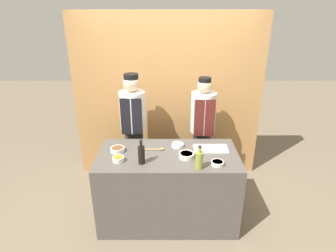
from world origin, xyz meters
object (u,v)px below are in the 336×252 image
sauce_bowl_red (218,163)px  cutting_board (211,149)px  chef_left (134,129)px  sauce_bowl_brown (117,149)px  sauce_bowl_green (178,145)px  bottle_soy (141,154)px  bottle_oil (199,160)px  sauce_bowl_yellow (186,155)px  wooden_spoon (157,149)px  sauce_bowl_orange (118,159)px  chef_right (202,131)px

sauce_bowl_red → cutting_board: sauce_bowl_red is taller
cutting_board → chef_left: bearing=149.2°
sauce_bowl_brown → sauce_bowl_green: bearing=9.6°
sauce_bowl_red → bottle_soy: bottle_soy is taller
bottle_oil → chef_left: 1.28m
sauce_bowl_yellow → chef_left: chef_left is taller
sauce_bowl_yellow → wooden_spoon: sauce_bowl_yellow is taller
bottle_soy → sauce_bowl_yellow: bearing=13.8°
sauce_bowl_green → wooden_spoon: 0.26m
sauce_bowl_yellow → cutting_board: size_ratio=0.43×
sauce_bowl_brown → bottle_oil: 0.98m
cutting_board → bottle_soy: 0.85m
bottle_soy → chef_left: bearing=101.8°
bottle_oil → sauce_bowl_green: bearing=113.0°
sauce_bowl_yellow → sauce_bowl_orange: bearing=-174.1°
sauce_bowl_orange → cutting_board: sauce_bowl_orange is taller
sauce_bowl_red → bottle_soy: (-0.81, 0.04, 0.08)m
cutting_board → bottle_soy: (-0.79, -0.31, 0.10)m
sauce_bowl_green → sauce_bowl_red: bearing=-45.5°
chef_right → wooden_spoon: bearing=-135.3°
cutting_board → chef_right: bearing=93.4°
sauce_bowl_green → sauce_bowl_brown: size_ratio=0.88×
sauce_bowl_brown → wooden_spoon: (0.45, 0.04, -0.02)m
sauce_bowl_brown → chef_left: (0.12, 0.63, -0.01)m
sauce_bowl_yellow → wooden_spoon: 0.38m
sauce_bowl_green → sauce_bowl_yellow: bearing=-71.1°
bottle_oil → chef_right: 1.01m
sauce_bowl_green → bottle_soy: bottle_soy is taller
sauce_bowl_red → sauce_bowl_orange: 1.07m
cutting_board → bottle_oil: (-0.18, -0.42, 0.09)m
sauce_bowl_yellow → chef_right: size_ratio=0.11×
chef_right → bottle_oil: bearing=-98.5°
sauce_bowl_yellow → sauce_bowl_orange: size_ratio=1.31×
sauce_bowl_green → bottle_soy: 0.56m
bottle_soy → wooden_spoon: bearing=63.4°
sauce_bowl_red → cutting_board: (-0.02, 0.35, -0.01)m
sauce_bowl_green → sauce_bowl_orange: 0.74m
sauce_bowl_yellow → bottle_oil: (0.12, -0.22, 0.07)m
chef_left → sauce_bowl_red: bearing=-43.1°
sauce_bowl_green → sauce_bowl_brown: bearing=-170.4°
sauce_bowl_orange → chef_right: size_ratio=0.08×
sauce_bowl_orange → chef_left: (0.07, 0.85, -0.01)m
sauce_bowl_green → cutting_board: size_ratio=0.36×
sauce_bowl_red → chef_right: 0.93m
chef_right → sauce_bowl_green: bearing=-124.7°
sauce_bowl_red → sauce_bowl_yellow: (-0.32, 0.15, 0.01)m
chef_right → sauce_bowl_brown: bearing=-149.1°
sauce_bowl_red → chef_left: (-0.99, 0.93, -0.01)m
chef_left → cutting_board: bearing=-30.8°
sauce_bowl_red → bottle_soy: bearing=177.5°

